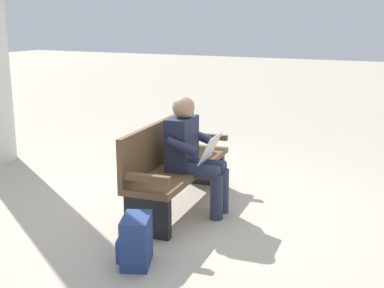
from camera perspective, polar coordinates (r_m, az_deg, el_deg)
name	(u,v)px	position (r m, az deg, el deg)	size (l,w,h in m)	color
ground_plane	(181,207)	(5.41, -1.24, -6.95)	(40.00, 40.00, 0.00)	#B7AD99
bench_near	(174,164)	(5.29, -1.98, -2.20)	(1.84, 0.64, 0.90)	brown
person_seated	(192,152)	(5.09, 0.04, -0.88)	(0.60, 0.60, 1.18)	#1E2338
backpack	(136,241)	(4.17, -6.26, -10.65)	(0.39, 0.34, 0.40)	navy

